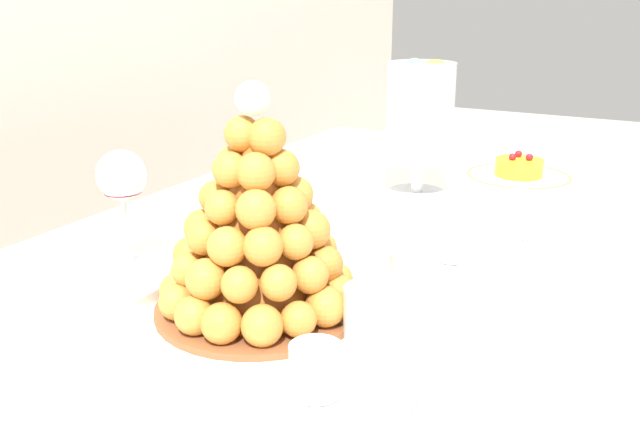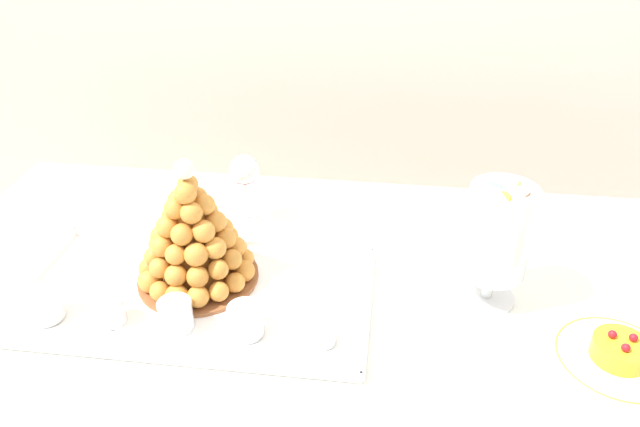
# 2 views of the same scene
# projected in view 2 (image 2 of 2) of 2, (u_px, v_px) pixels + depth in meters

# --- Properties ---
(buffet_table) EXTENTS (1.62, 0.91, 0.79)m
(buffet_table) POSITION_uv_depth(u_px,v_px,m) (319.00, 340.00, 1.18)
(buffet_table) COLOR brown
(buffet_table) RESTS_ON ground_plane
(serving_tray) EXTENTS (0.64, 0.34, 0.02)m
(serving_tray) POSITION_uv_depth(u_px,v_px,m) (197.00, 297.00, 1.12)
(serving_tray) COLOR white
(serving_tray) RESTS_ON buffet_table
(croquembouche) EXTENTS (0.23, 0.23, 0.25)m
(croquembouche) POSITION_uv_depth(u_px,v_px,m) (193.00, 237.00, 1.11)
(croquembouche) COLOR brown
(croquembouche) RESTS_ON serving_tray
(dessert_cup_left) EXTENTS (0.06, 0.06, 0.05)m
(dessert_cup_left) POSITION_uv_depth(u_px,v_px,m) (44.00, 306.00, 1.05)
(dessert_cup_left) COLOR silver
(dessert_cup_left) RESTS_ON serving_tray
(dessert_cup_mid_left) EXTENTS (0.05, 0.05, 0.05)m
(dessert_cup_mid_left) POSITION_uv_depth(u_px,v_px,m) (111.00, 312.00, 1.04)
(dessert_cup_mid_left) COLOR silver
(dessert_cup_mid_left) RESTS_ON serving_tray
(dessert_cup_centre) EXTENTS (0.06, 0.06, 0.05)m
(dessert_cup_centre) POSITION_uv_depth(u_px,v_px,m) (176.00, 316.00, 1.03)
(dessert_cup_centre) COLOR silver
(dessert_cup_centre) RESTS_ON serving_tray
(dessert_cup_mid_right) EXTENTS (0.06, 0.06, 0.05)m
(dessert_cup_mid_right) POSITION_uv_depth(u_px,v_px,m) (245.00, 321.00, 1.02)
(dessert_cup_mid_right) COLOR silver
(dessert_cup_mid_right) RESTS_ON serving_tray
(dessert_cup_right) EXTENTS (0.05, 0.05, 0.06)m
(dessert_cup_right) POSITION_uv_depth(u_px,v_px,m) (322.00, 329.00, 1.00)
(dessert_cup_right) COLOR silver
(dessert_cup_right) RESTS_ON serving_tray
(macaron_goblet) EXTENTS (0.12, 0.12, 0.25)m
(macaron_goblet) POSITION_uv_depth(u_px,v_px,m) (498.00, 233.00, 1.04)
(macaron_goblet) COLOR white
(macaron_goblet) RESTS_ON buffet_table
(fruit_tart_plate) EXTENTS (0.20, 0.20, 0.05)m
(fruit_tart_plate) POSITION_uv_depth(u_px,v_px,m) (619.00, 355.00, 0.98)
(fruit_tart_plate) COLOR white
(fruit_tart_plate) RESTS_ON buffet_table
(wine_glass) EXTENTS (0.06, 0.06, 0.16)m
(wine_glass) POSITION_uv_depth(u_px,v_px,m) (244.00, 173.00, 1.29)
(wine_glass) COLOR silver
(wine_glass) RESTS_ON buffet_table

